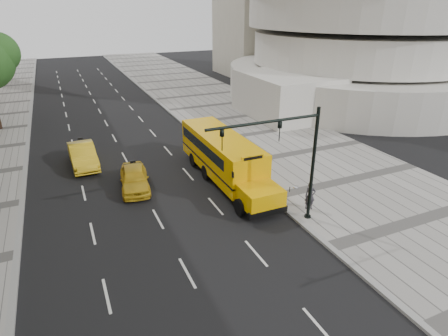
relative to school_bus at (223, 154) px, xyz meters
name	(u,v)px	position (x,y,z in m)	size (l,w,h in m)	color
ground	(153,180)	(-4.50, 1.60, -1.76)	(140.00, 140.00, 0.00)	black
sidewalk_museum	(300,153)	(7.50, 1.60, -1.69)	(12.00, 140.00, 0.15)	#999690
curb_museum	(233,165)	(1.50, 1.60, -1.69)	(0.30, 140.00, 0.15)	gray
curb_far	(22,203)	(-12.50, 1.60, -1.69)	(0.30, 140.00, 0.15)	gray
school_bus	(223,154)	(0.00, 0.00, 0.00)	(2.96, 11.56, 3.19)	#EFAB01
taxi_near	(134,178)	(-5.86, 0.85, -1.03)	(1.75, 4.34, 1.48)	gold
taxi_far	(83,155)	(-8.53, 6.19, -0.94)	(1.74, 4.98, 1.64)	gold
pedestrian	(310,196)	(2.74, -6.09, -0.80)	(0.60, 0.39, 1.64)	#2D2A32
traffic_signal	(291,155)	(0.69, -6.85, 2.33)	(6.18, 0.36, 6.40)	black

